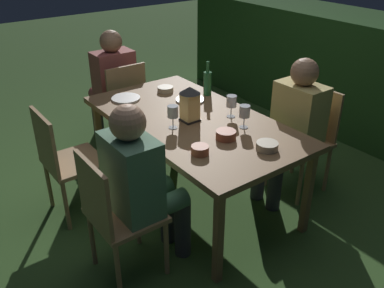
{
  "coord_description": "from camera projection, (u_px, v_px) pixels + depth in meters",
  "views": [
    {
      "loc": [
        2.3,
        -1.7,
        2.02
      ],
      "look_at": [
        0.0,
        0.0,
        0.51
      ],
      "focal_mm": 39.17,
      "sensor_mm": 36.0,
      "label": 1
    }
  ],
  "objects": [
    {
      "name": "ground_plane",
      "position": [
        192.0,
        198.0,
        3.48
      ],
      "size": [
        16.0,
        16.0,
        0.0
      ],
      "primitive_type": "plane",
      "color": "#385B28"
    },
    {
      "name": "dining_table",
      "position": [
        192.0,
        125.0,
        3.16
      ],
      "size": [
        1.78,
        0.96,
        0.72
      ],
      "color": "olive",
      "rests_on": "ground"
    },
    {
      "name": "chair_side_left_b",
      "position": [
        115.0,
        213.0,
        2.51
      ],
      "size": [
        0.42,
        0.4,
        0.87
      ],
      "color": "#9E7A51",
      "rests_on": "ground"
    },
    {
      "name": "person_in_green",
      "position": [
        142.0,
        181.0,
        2.54
      ],
      "size": [
        0.38,
        0.47,
        1.15
      ],
      "color": "#4C7A5B",
      "rests_on": "ground"
    },
    {
      "name": "chair_head_near",
      "position": [
        122.0,
        102.0,
        4.06
      ],
      "size": [
        0.4,
        0.42,
        0.87
      ],
      "color": "#9E7A51",
      "rests_on": "ground"
    },
    {
      "name": "person_in_rust",
      "position": [
        112.0,
        81.0,
        4.13
      ],
      "size": [
        0.48,
        0.38,
        1.15
      ],
      "color": "#9E4C47",
      "rests_on": "ground"
    },
    {
      "name": "chair_side_left_a",
      "position": [
        64.0,
        159.0,
        3.08
      ],
      "size": [
        0.42,
        0.4,
        0.87
      ],
      "color": "#9E7A51",
      "rests_on": "ground"
    },
    {
      "name": "chair_side_right_b",
      "position": [
        307.0,
        135.0,
        3.42
      ],
      "size": [
        0.42,
        0.4,
        0.87
      ],
      "color": "#9E7A51",
      "rests_on": "ground"
    },
    {
      "name": "person_in_mustard",
      "position": [
        293.0,
        124.0,
        3.25
      ],
      "size": [
        0.38,
        0.47,
        1.15
      ],
      "color": "tan",
      "rests_on": "ground"
    },
    {
      "name": "lantern_centerpiece",
      "position": [
        190.0,
        102.0,
        3.04
      ],
      "size": [
        0.15,
        0.15,
        0.27
      ],
      "color": "black",
      "rests_on": "dining_table"
    },
    {
      "name": "green_bottle_on_table",
      "position": [
        208.0,
        83.0,
        3.52
      ],
      "size": [
        0.07,
        0.07,
        0.29
      ],
      "color": "#1E5B2D",
      "rests_on": "dining_table"
    },
    {
      "name": "wine_glass_a",
      "position": [
        231.0,
        102.0,
        3.11
      ],
      "size": [
        0.08,
        0.08,
        0.17
      ],
      "color": "silver",
      "rests_on": "dining_table"
    },
    {
      "name": "wine_glass_b",
      "position": [
        245.0,
        112.0,
        2.95
      ],
      "size": [
        0.08,
        0.08,
        0.17
      ],
      "color": "silver",
      "rests_on": "dining_table"
    },
    {
      "name": "wine_glass_c",
      "position": [
        173.0,
        113.0,
        2.94
      ],
      "size": [
        0.08,
        0.08,
        0.17
      ],
      "color": "silver",
      "rests_on": "dining_table"
    },
    {
      "name": "plate_a",
      "position": [
        126.0,
        98.0,
        3.48
      ],
      "size": [
        0.24,
        0.24,
        0.01
      ],
      "primitive_type": "cylinder",
      "color": "white",
      "rests_on": "dining_table"
    },
    {
      "name": "plate_b",
      "position": [
        190.0,
        100.0,
        3.45
      ],
      "size": [
        0.24,
        0.24,
        0.01
      ],
      "primitive_type": "cylinder",
      "color": "silver",
      "rests_on": "dining_table"
    },
    {
      "name": "bowl_olives",
      "position": [
        226.0,
        134.0,
        2.83
      ],
      "size": [
        0.14,
        0.14,
        0.06
      ],
      "color": "#9E5138",
      "rests_on": "dining_table"
    },
    {
      "name": "bowl_bread",
      "position": [
        267.0,
        146.0,
        2.7
      ],
      "size": [
        0.14,
        0.14,
        0.05
      ],
      "color": "#BCAD8E",
      "rests_on": "dining_table"
    },
    {
      "name": "bowl_salad",
      "position": [
        165.0,
        89.0,
        3.63
      ],
      "size": [
        0.14,
        0.14,
        0.04
      ],
      "color": "#BCAD8E",
      "rests_on": "dining_table"
    },
    {
      "name": "bowl_dip",
      "position": [
        200.0,
        150.0,
        2.65
      ],
      "size": [
        0.11,
        0.11,
        0.06
      ],
      "color": "#9E5138",
      "rests_on": "dining_table"
    },
    {
      "name": "hedge_backdrop",
      "position": [
        364.0,
        77.0,
        4.38
      ],
      "size": [
        4.72,
        0.81,
        1.2
      ],
      "primitive_type": "cube",
      "color": "#1E4219",
      "rests_on": "ground"
    }
  ]
}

